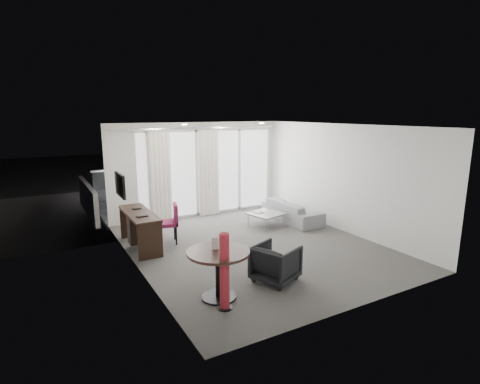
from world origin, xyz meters
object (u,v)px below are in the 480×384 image
desk_chair (167,224)px  rattan_chair_b (219,186)px  coffee_table (266,220)px  sofa (292,211)px  round_table (219,275)px  red_lamp (225,272)px  desk (140,230)px  rattan_chair_a (203,187)px  tub_armchair (276,263)px

desk_chair → rattan_chair_b: desk_chair is taller
coffee_table → sofa: sofa is taller
desk_chair → round_table: 2.84m
red_lamp → rattan_chair_b: red_lamp is taller
desk → desk_chair: desk_chair is taller
rattan_chair_b → rattan_chair_a: bearing=-176.3°
coffee_table → rattan_chair_a: rattan_chair_a is taller
desk → rattan_chair_b: (3.69, 3.66, -0.02)m
sofa → desk: bearing=90.1°
desk → rattan_chair_a: 4.70m
desk_chair → rattan_chair_b: size_ratio=1.21×
desk_chair → red_lamp: (-0.18, -3.17, 0.14)m
desk → rattan_chair_a: size_ratio=2.10×
tub_armchair → rattan_chair_b: (2.08, 6.46, 0.05)m
desk_chair → sofa: (3.49, 0.05, -0.17)m
desk → tub_armchair: bearing=-60.1°
desk → sofa: bearing=0.1°
round_table → sofa: size_ratio=0.52×
desk → rattan_chair_a: bearing=49.5°
red_lamp → rattan_chair_a: 7.28m
round_table → coffee_table: (2.73, 2.83, -0.22)m
desk_chair → rattan_chair_a: (2.46, 3.61, -0.05)m
rattan_chair_a → rattan_chair_b: (0.64, 0.09, -0.03)m
red_lamp → tub_armchair: (1.19, 0.41, -0.26)m
desk_chair → coffee_table: 2.63m
desk_chair → sofa: size_ratio=0.47×
desk → round_table: bearing=-80.6°
tub_armchair → rattan_chair_a: bearing=-35.5°
round_table → rattan_chair_a: rattan_chair_a is taller
round_table → desk_chair: bearing=87.7°
desk_chair → sofa: desk_chair is taller
desk_chair → tub_armchair: (1.02, -2.76, -0.12)m
rattan_chair_b → round_table: bearing=-120.4°
round_table → tub_armchair: round_table is taller
sofa → tub_armchair: bearing=138.6°
sofa → rattan_chair_b: size_ratio=2.56×
tub_armchair → coffee_table: bearing=-52.9°
desk_chair → red_lamp: red_lamp is taller
desk_chair → red_lamp: 3.18m
rattan_chair_a → rattan_chair_b: rattan_chair_a is taller
desk_chair → coffee_table: (2.62, -0.01, -0.27)m
coffee_table → round_table: bearing=-134.0°
desk_chair → round_table: desk_chair is taller
red_lamp → coffee_table: size_ratio=1.53×
round_table → rattan_chair_b: (3.21, 6.53, -0.02)m
round_table → desk: bearing=99.4°
round_table → red_lamp: 0.39m
coffee_table → rattan_chair_a: 3.63m
desk → coffee_table: bearing=-0.8°
red_lamp → sofa: bearing=41.3°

